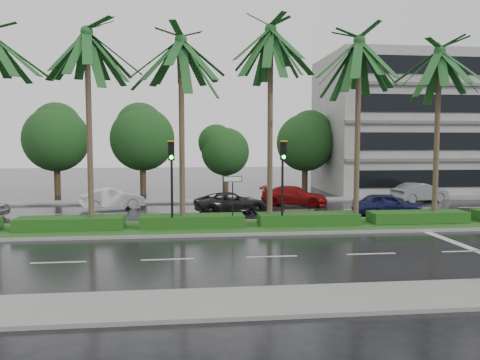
{
  "coord_description": "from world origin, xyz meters",
  "views": [
    {
      "loc": [
        -3.2,
        -22.58,
        4.44
      ],
      "look_at": [
        -0.52,
        1.5,
        2.46
      ],
      "focal_mm": 35.0,
      "sensor_mm": 36.0,
      "label": 1
    }
  ],
  "objects": [
    {
      "name": "car_grey",
      "position": [
        13.88,
        10.17,
        0.71
      ],
      "size": [
        2.5,
        4.53,
        1.41
      ],
      "primitive_type": "imported",
      "rotation": [
        0.0,
        0.0,
        1.82
      ],
      "color": "slate",
      "rests_on": "ground"
    },
    {
      "name": "street_sign",
      "position": [
        -1.0,
        0.48,
        2.12
      ],
      "size": [
        0.95,
        0.09,
        2.6
      ],
      "color": "black",
      "rests_on": "median"
    },
    {
      "name": "lane_markings",
      "position": [
        3.04,
        -0.43,
        0.01
      ],
      "size": [
        34.0,
        13.06,
        0.01
      ],
      "color": "silver",
      "rests_on": "ground"
    },
    {
      "name": "car_white",
      "position": [
        -8.22,
        9.08,
        0.68
      ],
      "size": [
        2.69,
        4.36,
        1.36
      ],
      "primitive_type": "imported",
      "rotation": [
        0.0,
        0.0,
        1.9
      ],
      "color": "silver",
      "rests_on": "ground"
    },
    {
      "name": "median",
      "position": [
        0.0,
        1.0,
        0.08
      ],
      "size": [
        36.0,
        4.0,
        0.15
      ],
      "color": "gray",
      "rests_on": "ground"
    },
    {
      "name": "hedge",
      "position": [
        0.0,
        1.0,
        0.45
      ],
      "size": [
        35.2,
        1.4,
        0.6
      ],
      "color": "#174513",
      "rests_on": "median"
    },
    {
      "name": "car_darkgrey",
      "position": [
        -0.5,
        6.32,
        0.65
      ],
      "size": [
        3.07,
        5.0,
        1.29
      ],
      "primitive_type": "imported",
      "rotation": [
        0.0,
        0.0,
        1.78
      ],
      "color": "black",
      "rests_on": "ground"
    },
    {
      "name": "car_blue",
      "position": [
        8.67,
        4.14,
        0.69
      ],
      "size": [
        2.08,
        4.2,
        1.38
      ],
      "primitive_type": "imported",
      "rotation": [
        0.0,
        0.0,
        1.45
      ],
      "color": "#191B4B",
      "rests_on": "ground"
    },
    {
      "name": "ground",
      "position": [
        0.0,
        0.0,
        0.0
      ],
      "size": [
        120.0,
        120.0,
        0.0
      ],
      "primitive_type": "plane",
      "color": "black",
      "rests_on": "ground"
    },
    {
      "name": "palm_row",
      "position": [
        -1.25,
        1.02,
        8.91
      ],
      "size": [
        26.3,
        4.2,
        10.77
      ],
      "color": "#433127",
      "rests_on": "median"
    },
    {
      "name": "far_sidewalk",
      "position": [
        0.0,
        12.0,
        0.06
      ],
      "size": [
        40.0,
        2.0,
        0.12
      ],
      "primitive_type": "cube",
      "color": "slate",
      "rests_on": "ground"
    },
    {
      "name": "signal_median_left",
      "position": [
        -4.0,
        0.3,
        3.0
      ],
      "size": [
        0.34,
        0.42,
        4.36
      ],
      "color": "black",
      "rests_on": "median"
    },
    {
      "name": "near_sidewalk",
      "position": [
        0.0,
        -10.2,
        0.06
      ],
      "size": [
        40.0,
        2.4,
        0.12
      ],
      "primitive_type": "cube",
      "color": "slate",
      "rests_on": "ground"
    },
    {
      "name": "building",
      "position": [
        17.0,
        18.0,
        6.0
      ],
      "size": [
        16.0,
        10.0,
        12.0
      ],
      "primitive_type": "cube",
      "color": "gray",
      "rests_on": "ground"
    },
    {
      "name": "bg_trees",
      "position": [
        -1.64,
        17.59,
        4.67
      ],
      "size": [
        32.96,
        5.37,
        7.76
      ],
      "color": "#3E2F1C",
      "rests_on": "ground"
    },
    {
      "name": "car_red",
      "position": [
        4.17,
        9.32,
        0.67
      ],
      "size": [
        3.53,
        5.01,
        1.35
      ],
      "primitive_type": "imported",
      "rotation": [
        0.0,
        0.0,
        1.18
      ],
      "color": "maroon",
      "rests_on": "ground"
    },
    {
      "name": "signal_median_right",
      "position": [
        1.5,
        0.3,
        3.0
      ],
      "size": [
        0.34,
        0.42,
        4.36
      ],
      "color": "black",
      "rests_on": "median"
    }
  ]
}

